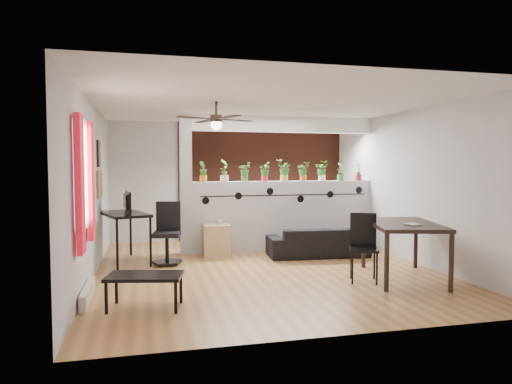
# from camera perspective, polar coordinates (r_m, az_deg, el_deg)

# --- Properties ---
(room_shell) EXTENTS (6.30, 7.10, 2.90)m
(room_shell) POSITION_cam_1_polar(r_m,az_deg,el_deg) (7.27, 0.96, 0.53)
(room_shell) COLOR olive
(room_shell) RESTS_ON ground
(partition_wall) EXTENTS (3.60, 0.18, 1.35)m
(partition_wall) POSITION_cam_1_polar(r_m,az_deg,el_deg) (8.98, 3.51, -2.93)
(partition_wall) COLOR #BCBCC1
(partition_wall) RESTS_ON ground
(ceiling_header) EXTENTS (3.60, 0.18, 0.30)m
(ceiling_header) POSITION_cam_1_polar(r_m,az_deg,el_deg) (8.96, 3.55, 8.42)
(ceiling_header) COLOR white
(ceiling_header) RESTS_ON room_shell
(pier_column) EXTENTS (0.22, 0.20, 2.60)m
(pier_column) POSITION_cam_1_polar(r_m,az_deg,el_deg) (8.57, -8.78, 0.92)
(pier_column) COLOR #BCBCC1
(pier_column) RESTS_ON ground
(brick_panel) EXTENTS (3.90, 0.05, 2.60)m
(brick_panel) POSITION_cam_1_polar(r_m,az_deg,el_deg) (10.35, 1.14, 1.38)
(brick_panel) COLOR #AC4A32
(brick_panel) RESTS_ON ground
(vine_decal) EXTENTS (3.31, 0.01, 0.30)m
(vine_decal) POSITION_cam_1_polar(r_m,az_deg,el_deg) (8.85, 3.70, -0.39)
(vine_decal) COLOR black
(vine_decal) RESTS_ON partition_wall
(window_assembly) EXTENTS (0.09, 1.30, 1.55)m
(window_assembly) POSITION_cam_1_polar(r_m,az_deg,el_deg) (5.88, -20.75, 1.68)
(window_assembly) COLOR white
(window_assembly) RESTS_ON room_shell
(baseboard_heater) EXTENTS (0.08, 1.00, 0.18)m
(baseboard_heater) POSITION_cam_1_polar(r_m,az_deg,el_deg) (6.09, -20.31, -11.79)
(baseboard_heater) COLOR silver
(baseboard_heater) RESTS_ON ground
(corkboard) EXTENTS (0.03, 0.60, 0.45)m
(corkboard) POSITION_cam_1_polar(r_m,az_deg,el_deg) (8.03, -18.93, 0.97)
(corkboard) COLOR #916946
(corkboard) RESTS_ON room_shell
(framed_art) EXTENTS (0.03, 0.34, 0.44)m
(framed_art) POSITION_cam_1_polar(r_m,az_deg,el_deg) (7.97, -19.05, 4.55)
(framed_art) COLOR #8C7259
(framed_art) RESTS_ON room_shell
(ceiling_fan) EXTENTS (1.19, 1.19, 0.43)m
(ceiling_fan) POSITION_cam_1_polar(r_m,az_deg,el_deg) (6.84, -4.97, 8.85)
(ceiling_fan) COLOR black
(ceiling_fan) RESTS_ON room_shell
(potted_plant_0) EXTENTS (0.16, 0.20, 0.39)m
(potted_plant_0) POSITION_cam_1_polar(r_m,az_deg,el_deg) (8.60, -6.60, 2.66)
(potted_plant_0) COLOR orange
(potted_plant_0) RESTS_ON partition_wall
(potted_plant_1) EXTENTS (0.27, 0.28, 0.43)m
(potted_plant_1) POSITION_cam_1_polar(r_m,az_deg,el_deg) (8.65, -4.00, 2.82)
(potted_plant_1) COLOR silver
(potted_plant_1) RESTS_ON partition_wall
(potted_plant_2) EXTENTS (0.23, 0.23, 0.37)m
(potted_plant_2) POSITION_cam_1_polar(r_m,az_deg,el_deg) (8.73, -1.44, 2.63)
(potted_plant_2) COLOR #377E2D
(potted_plant_2) RESTS_ON partition_wall
(potted_plant_3) EXTENTS (0.17, 0.20, 0.37)m
(potted_plant_3) POSITION_cam_1_polar(r_m,az_deg,el_deg) (8.82, 1.07, 2.64)
(potted_plant_3) COLOR #BF1E39
(potted_plant_3) RESTS_ON partition_wall
(potted_plant_4) EXTENTS (0.27, 0.24, 0.43)m
(potted_plant_4) POSITION_cam_1_polar(r_m,az_deg,el_deg) (8.93, 3.53, 2.82)
(potted_plant_4) COLOR gold
(potted_plant_4) RESTS_ON partition_wall
(potted_plant_5) EXTENTS (0.19, 0.16, 0.38)m
(potted_plant_5) POSITION_cam_1_polar(r_m,az_deg,el_deg) (9.05, 5.93, 2.67)
(potted_plant_5) COLOR orange
(potted_plant_5) RESTS_ON partition_wall
(potted_plant_6) EXTENTS (0.25, 0.23, 0.40)m
(potted_plant_6) POSITION_cam_1_polar(r_m,az_deg,el_deg) (9.19, 8.25, 2.72)
(potted_plant_6) COLOR white
(potted_plant_6) RESTS_ON partition_wall
(potted_plant_7) EXTENTS (0.23, 0.22, 0.37)m
(potted_plant_7) POSITION_cam_1_polar(r_m,az_deg,el_deg) (9.34, 10.50, 2.63)
(potted_plant_7) COLOR #2F8239
(potted_plant_7) RESTS_ON partition_wall
(potted_plant_8) EXTENTS (0.24, 0.23, 0.38)m
(potted_plant_8) POSITION_cam_1_polar(r_m,az_deg,el_deg) (9.51, 12.68, 2.63)
(potted_plant_8) COLOR #AC1B26
(potted_plant_8) RESTS_ON partition_wall
(sofa) EXTENTS (1.77, 0.81, 0.51)m
(sofa) POSITION_cam_1_polar(r_m,az_deg,el_deg) (8.45, 7.71, -6.25)
(sofa) COLOR black
(sofa) RESTS_ON ground
(cube_shelf) EXTENTS (0.50, 0.45, 0.58)m
(cube_shelf) POSITION_cam_1_polar(r_m,az_deg,el_deg) (8.40, -4.96, -6.02)
(cube_shelf) COLOR tan
(cube_shelf) RESTS_ON ground
(cup) EXTENTS (0.14, 0.14, 0.10)m
(cup) POSITION_cam_1_polar(r_m,az_deg,el_deg) (8.36, -4.63, -3.71)
(cup) COLOR gray
(cup) RESTS_ON cube_shelf
(computer_desk) EXTENTS (0.96, 1.32, 0.86)m
(computer_desk) POSITION_cam_1_polar(r_m,az_deg,el_deg) (8.06, -16.16, -3.07)
(computer_desk) COLOR black
(computer_desk) RESTS_ON ground
(monitor) EXTENTS (0.34, 0.11, 0.19)m
(monitor) POSITION_cam_1_polar(r_m,az_deg,el_deg) (8.20, -16.13, -1.71)
(monitor) COLOR black
(monitor) RESTS_ON computer_desk
(office_chair) EXTENTS (0.53, 0.53, 1.02)m
(office_chair) POSITION_cam_1_polar(r_m,az_deg,el_deg) (7.82, -11.01, -5.57)
(office_chair) COLOR black
(office_chair) RESTS_ON ground
(dining_table) EXTENTS (1.28, 1.70, 0.83)m
(dining_table) POSITION_cam_1_polar(r_m,az_deg,el_deg) (7.00, 17.92, -4.36)
(dining_table) COLOR black
(dining_table) RESTS_ON ground
(book) EXTENTS (0.20, 0.24, 0.02)m
(book) POSITION_cam_1_polar(r_m,az_deg,el_deg) (6.68, 18.54, -3.89)
(book) COLOR gray
(book) RESTS_ON dining_table
(folding_chair) EXTENTS (0.51, 0.51, 0.97)m
(folding_chair) POSITION_cam_1_polar(r_m,az_deg,el_deg) (6.77, 13.28, -5.97)
(folding_chair) COLOR black
(folding_chair) RESTS_ON ground
(coffee_table) EXTENTS (0.94, 0.65, 0.40)m
(coffee_table) POSITION_cam_1_polar(r_m,az_deg,el_deg) (5.51, -13.74, -10.42)
(coffee_table) COLOR black
(coffee_table) RESTS_ON ground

